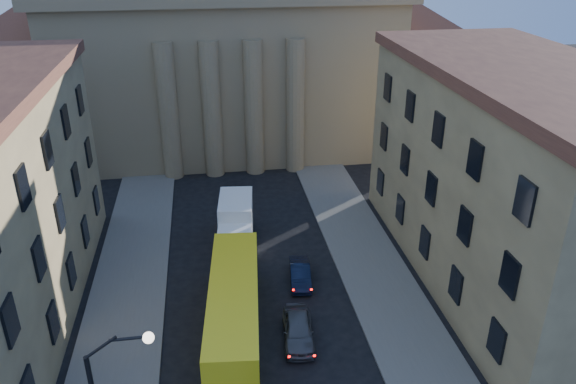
% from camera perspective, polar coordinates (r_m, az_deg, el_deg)
% --- Properties ---
extents(sidewalk_left, '(5.00, 60.00, 0.15)m').
position_cam_1_polar(sidewalk_left, '(35.30, -16.85, -14.82)').
color(sidewalk_left, '#63605B').
rests_on(sidewalk_left, ground).
extents(sidewalk_right, '(5.00, 60.00, 0.15)m').
position_cam_1_polar(sidewalk_right, '(36.53, 11.18, -12.54)').
color(sidewalk_right, '#63605B').
rests_on(sidewalk_right, ground).
extents(church, '(68.02, 28.76, 36.60)m').
position_cam_1_polar(church, '(65.20, -6.55, 16.07)').
color(church, '#877653').
rests_on(church, ground).
extents(building_right, '(11.60, 26.60, 14.70)m').
position_cam_1_polar(building_right, '(39.43, 21.91, 1.39)').
color(building_right, tan).
rests_on(building_right, ground).
extents(car_right_far, '(2.18, 4.56, 1.50)m').
position_cam_1_polar(car_right_far, '(34.01, 1.05, -13.79)').
color(car_right_far, '#505055').
rests_on(car_right_far, ground).
extents(car_right_distant, '(1.78, 4.01, 1.28)m').
position_cam_1_polar(car_right_distant, '(38.94, 1.25, -8.32)').
color(car_right_distant, black).
rests_on(car_right_distant, ground).
extents(city_bus, '(3.94, 12.64, 3.50)m').
position_cam_1_polar(city_bus, '(33.82, -5.49, -11.75)').
color(city_bus, yellow).
rests_on(city_bus, ground).
extents(box_truck, '(3.10, 6.51, 3.46)m').
position_cam_1_polar(box_truck, '(43.02, -5.32, -3.35)').
color(box_truck, white).
rests_on(box_truck, ground).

